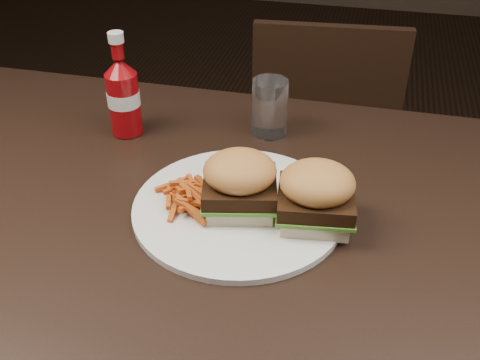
% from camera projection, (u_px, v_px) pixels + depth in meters
% --- Properties ---
extents(dining_table, '(1.20, 0.80, 0.04)m').
position_uv_depth(dining_table, '(181.00, 212.00, 0.89)').
color(dining_table, black).
rests_on(dining_table, ground).
extents(chair_far, '(0.42, 0.42, 0.04)m').
position_uv_depth(chair_far, '(321.00, 142.00, 1.66)').
color(chair_far, black).
rests_on(chair_far, ground).
extents(plate, '(0.32, 0.32, 0.01)m').
position_uv_depth(plate, '(238.00, 208.00, 0.86)').
color(plate, white).
rests_on(plate, dining_table).
extents(sandwich_half_a, '(0.11, 0.11, 0.02)m').
position_uv_depth(sandwich_half_a, '(240.00, 202.00, 0.84)').
color(sandwich_half_a, beige).
rests_on(sandwich_half_a, plate).
extents(sandwich_half_b, '(0.11, 0.10, 0.02)m').
position_uv_depth(sandwich_half_b, '(314.00, 214.00, 0.82)').
color(sandwich_half_b, beige).
rests_on(sandwich_half_b, plate).
extents(fries_pile, '(0.10, 0.10, 0.04)m').
position_uv_depth(fries_pile, '(193.00, 189.00, 0.85)').
color(fries_pile, '#B14722').
rests_on(fries_pile, plate).
extents(ketchup_bottle, '(0.07, 0.07, 0.12)m').
position_uv_depth(ketchup_bottle, '(124.00, 104.00, 1.03)').
color(ketchup_bottle, maroon).
rests_on(ketchup_bottle, dining_table).
extents(tumbler, '(0.08, 0.08, 0.10)m').
position_uv_depth(tumbler, '(270.00, 107.00, 1.03)').
color(tumbler, white).
rests_on(tumbler, dining_table).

